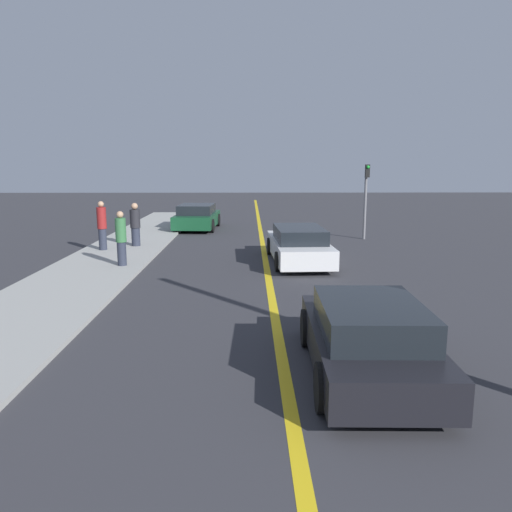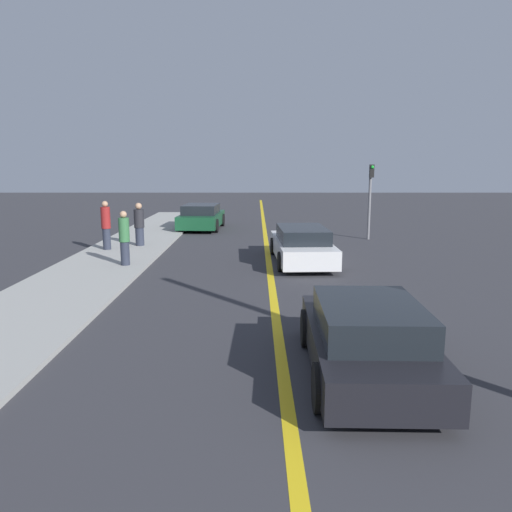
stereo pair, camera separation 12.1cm
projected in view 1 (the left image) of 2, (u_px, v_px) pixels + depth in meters
road_center_line at (267, 267)px, 16.13m from camera, size 0.20×60.00×0.01m
sidewalk_left at (96, 268)px, 15.78m from camera, size 3.00×35.46×0.10m
car_near_right_lane at (367, 339)px, 7.79m from camera, size 1.93×4.02×1.23m
car_ahead_center at (299, 245)px, 16.81m from camera, size 2.03×4.84×1.22m
car_far_distant at (197, 217)px, 25.28m from camera, size 2.18×4.23×1.27m
pedestrian_mid_group at (121, 238)px, 15.73m from camera, size 0.33×0.33×1.73m
pedestrian_far_standing at (102, 225)px, 18.60m from camera, size 0.34×0.34×1.82m
pedestrian_by_sign at (135, 225)px, 19.53m from camera, size 0.39×0.39×1.69m
traffic_light at (366, 193)px, 21.69m from camera, size 0.18×0.40×3.26m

